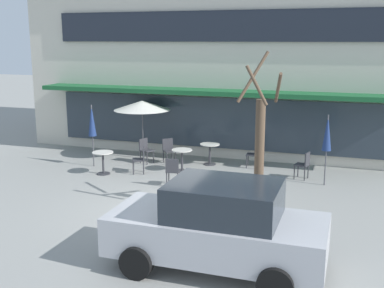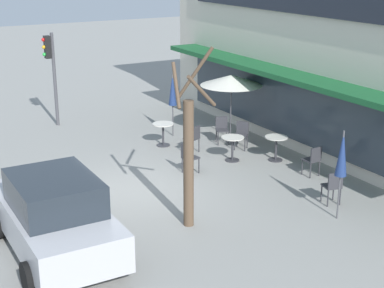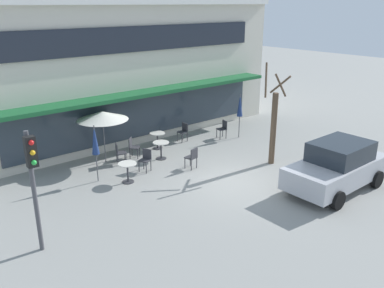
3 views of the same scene
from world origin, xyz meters
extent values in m
plane|color=gray|center=(0.00, 0.00, 0.00)|extent=(80.00, 80.00, 0.00)
cube|color=beige|center=(0.00, 10.00, 3.39)|extent=(16.43, 8.00, 6.78)
cube|color=#19592D|center=(0.00, 5.45, 2.55)|extent=(13.96, 1.10, 0.16)
cube|color=#1E232D|center=(0.00, 5.94, 4.88)|extent=(13.14, 0.10, 1.10)
cube|color=#2D3842|center=(0.00, 5.94, 1.35)|extent=(13.14, 0.10, 1.90)
cylinder|color=#333338|center=(-0.07, 4.90, 0.01)|extent=(0.44, 0.44, 0.03)
cylinder|color=#333338|center=(-0.07, 4.90, 0.38)|extent=(0.07, 0.07, 0.70)
cylinder|color=silver|center=(-0.07, 4.90, 0.74)|extent=(0.70, 0.70, 0.03)
cylinder|color=#333338|center=(-3.09, 2.56, 0.01)|extent=(0.44, 0.44, 0.03)
cylinder|color=#333338|center=(-3.09, 2.56, 0.38)|extent=(0.07, 0.07, 0.70)
cylinder|color=silver|center=(-3.09, 2.56, 0.74)|extent=(0.70, 0.70, 0.03)
cylinder|color=#333338|center=(-0.71, 3.73, 0.01)|extent=(0.44, 0.44, 0.03)
cylinder|color=#333338|center=(-0.71, 3.73, 0.38)|extent=(0.07, 0.07, 0.70)
cylinder|color=silver|center=(-0.71, 3.73, 0.74)|extent=(0.70, 0.70, 0.03)
cylinder|color=#4C4C51|center=(-2.71, 4.97, 1.10)|extent=(0.04, 0.04, 2.20)
cone|color=silver|center=(-2.71, 4.97, 2.03)|extent=(2.10, 2.10, 0.35)
cylinder|color=#4C4C51|center=(4.01, 3.64, 1.10)|extent=(0.04, 0.04, 2.20)
cone|color=navy|center=(4.01, 3.64, 1.65)|extent=(0.28, 0.28, 1.10)
cylinder|color=#4C4C51|center=(-3.91, 3.37, 1.10)|extent=(0.04, 0.04, 2.20)
cone|color=navy|center=(-3.91, 3.37, 1.65)|extent=(0.28, 0.28, 1.10)
cylinder|color=#333338|center=(-2.07, 4.46, 0.23)|extent=(0.04, 0.04, 0.45)
cylinder|color=#333338|center=(-2.20, 4.15, 0.23)|extent=(0.04, 0.04, 0.45)
cylinder|color=#333338|center=(-2.39, 4.59, 0.23)|extent=(0.04, 0.04, 0.45)
cylinder|color=#333338|center=(-2.51, 4.28, 0.23)|extent=(0.04, 0.04, 0.45)
cube|color=#333338|center=(-2.29, 4.37, 0.47)|extent=(0.52, 0.52, 0.04)
cube|color=#333338|center=(-2.46, 4.44, 0.69)|extent=(0.19, 0.39, 0.40)
cylinder|color=#333338|center=(-0.61, 2.23, 0.23)|extent=(0.04, 0.04, 0.45)
cylinder|color=#333338|center=(-0.27, 2.29, 0.23)|extent=(0.04, 0.04, 0.45)
cylinder|color=#333338|center=(-0.55, 1.89, 0.23)|extent=(0.04, 0.04, 0.45)
cylinder|color=#333338|center=(-0.21, 1.96, 0.23)|extent=(0.04, 0.04, 0.45)
cube|color=#333338|center=(-0.41, 2.09, 0.47)|extent=(0.47, 0.47, 0.04)
cube|color=#333338|center=(-0.38, 1.92, 0.69)|extent=(0.40, 0.11, 0.40)
cylinder|color=#333338|center=(-1.26, 4.58, 0.23)|extent=(0.04, 0.04, 0.45)
cylinder|color=#333338|center=(-1.51, 4.35, 0.23)|extent=(0.04, 0.04, 0.45)
cylinder|color=#333338|center=(-1.49, 4.83, 0.23)|extent=(0.04, 0.04, 0.45)
cylinder|color=#333338|center=(-1.74, 4.60, 0.23)|extent=(0.04, 0.04, 0.45)
cube|color=#333338|center=(-1.50, 4.59, 0.47)|extent=(0.57, 0.57, 0.04)
cube|color=#333338|center=(-1.62, 4.72, 0.69)|extent=(0.32, 0.30, 0.40)
cylinder|color=#333338|center=(1.30, 4.80, 0.23)|extent=(0.04, 0.04, 0.45)
cylinder|color=#333338|center=(1.28, 5.14, 0.23)|extent=(0.04, 0.04, 0.45)
cylinder|color=#333338|center=(1.64, 4.82, 0.23)|extent=(0.04, 0.04, 0.45)
cylinder|color=#333338|center=(1.62, 5.16, 0.23)|extent=(0.04, 0.04, 0.45)
cube|color=#333338|center=(1.46, 4.98, 0.47)|extent=(0.42, 0.42, 0.04)
cube|color=#333338|center=(1.64, 4.99, 0.69)|extent=(0.06, 0.40, 0.40)
cylinder|color=#333338|center=(-2.10, 2.81, 0.23)|extent=(0.04, 0.04, 0.45)
cylinder|color=#333338|center=(-2.24, 3.12, 0.23)|extent=(0.04, 0.04, 0.45)
cylinder|color=#333338|center=(-1.79, 2.94, 0.23)|extent=(0.04, 0.04, 0.45)
cylinder|color=#333338|center=(-1.92, 3.25, 0.23)|extent=(0.04, 0.04, 0.45)
cube|color=#333338|center=(-2.01, 3.03, 0.47)|extent=(0.53, 0.53, 0.04)
cube|color=#333338|center=(-1.85, 3.10, 0.69)|extent=(0.20, 0.38, 0.40)
cylinder|color=#333338|center=(3.04, 3.98, 0.23)|extent=(0.04, 0.04, 0.45)
cylinder|color=#333338|center=(3.12, 4.31, 0.23)|extent=(0.04, 0.04, 0.45)
cylinder|color=#333338|center=(3.37, 3.90, 0.23)|extent=(0.04, 0.04, 0.45)
cylinder|color=#333338|center=(3.45, 4.23, 0.23)|extent=(0.04, 0.04, 0.45)
cube|color=#333338|center=(3.25, 4.11, 0.47)|extent=(0.48, 0.48, 0.04)
cube|color=#333338|center=(3.42, 4.07, 0.69)|extent=(0.13, 0.40, 0.40)
cube|color=#B7B7BC|center=(2.33, -2.73, 0.70)|extent=(4.20, 1.80, 0.76)
cube|color=#232B33|center=(2.48, -2.73, 1.42)|extent=(2.10, 1.60, 0.68)
cylinder|color=black|center=(1.02, -3.63, 0.32)|extent=(0.64, 0.22, 0.64)
cylinder|color=black|center=(1.02, -1.83, 0.32)|extent=(0.64, 0.22, 0.64)
cylinder|color=black|center=(3.63, -3.63, 0.32)|extent=(0.64, 0.22, 0.64)
cylinder|color=black|center=(3.63, -1.83, 0.32)|extent=(0.64, 0.22, 0.64)
cylinder|color=brown|center=(2.55, 0.36, 1.50)|extent=(0.24, 0.24, 2.99)
cylinder|color=brown|center=(2.94, 0.47, 3.27)|extent=(0.30, 0.86, 0.81)
cylinder|color=brown|center=(2.28, 0.67, 3.51)|extent=(0.72, 0.66, 1.27)
cylinder|color=brown|center=(2.49, 0.10, 3.35)|extent=(0.61, 0.23, 0.95)
cylinder|color=#47474C|center=(-7.22, 0.28, 1.70)|extent=(0.12, 0.12, 3.40)
cube|color=black|center=(-7.22, 0.10, 2.90)|extent=(0.26, 0.20, 0.80)
sphere|color=red|center=(-7.22, -0.03, 3.17)|extent=(0.13, 0.13, 0.13)
sphere|color=gold|center=(-7.22, -0.03, 2.91)|extent=(0.13, 0.13, 0.13)
sphere|color=green|center=(-7.22, -0.03, 2.65)|extent=(0.13, 0.13, 0.13)
camera|label=1|loc=(4.67, -11.20, 4.42)|focal=45.00mm
camera|label=2|loc=(13.48, -5.75, 6.05)|focal=55.00mm
camera|label=3|loc=(-10.20, -9.67, 6.38)|focal=38.00mm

